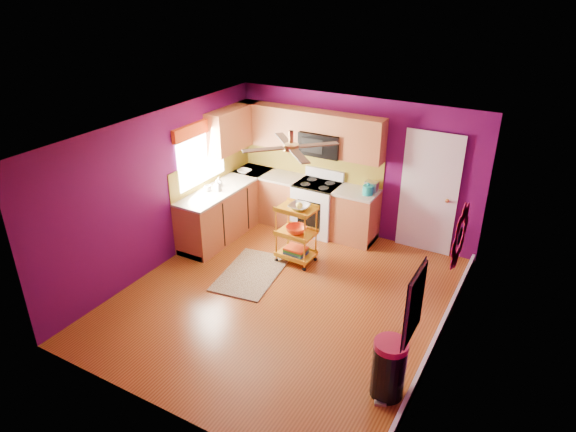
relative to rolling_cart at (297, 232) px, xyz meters
The scene contains 18 objects.
ground 1.21m from the rolling_cart, 71.08° to the right, with size 5.00×5.00×0.00m, color brown.
room_envelope 1.52m from the rolling_cart, 69.73° to the right, with size 4.54×5.04×2.52m.
lower_cabinets 1.29m from the rolling_cart, 141.23° to the left, with size 2.81×2.31×0.94m.
electric_range 1.18m from the rolling_cart, 99.90° to the left, with size 0.76×0.66×1.13m.
upper_cabinetry 1.92m from the rolling_cart, 127.70° to the left, with size 2.80×2.30×1.26m.
left_window 2.21m from the rolling_cart, behind, with size 0.08×1.35×1.08m.
panel_door 2.28m from the rolling_cart, 40.52° to the left, with size 0.95×0.11×2.15m.
right_wall_art 3.04m from the rolling_cart, 27.73° to the right, with size 0.04×2.74×1.04m.
ceiling_fan 1.94m from the rolling_cart, 66.88° to the right, with size 1.01×1.01×0.26m.
shag_rug 0.99m from the rolling_cart, 122.49° to the right, with size 0.84×1.38×0.02m, color black.
rolling_cart is the anchor object (origin of this frame).
trash_can 3.11m from the rolling_cart, 41.98° to the right, with size 0.50×0.50×0.74m.
teal_kettle 1.45m from the rolling_cart, 56.87° to the left, with size 0.18×0.18×0.21m.
toaster 1.58m from the rolling_cart, 60.22° to the left, with size 0.22×0.15×0.18m, color beige.
soap_bottle_a 1.64m from the rolling_cart, behind, with size 0.09×0.10×0.21m, color #EA3F72.
soap_bottle_b 1.74m from the rolling_cart, behind, with size 0.13×0.13×0.17m, color white.
counter_dish 1.95m from the rolling_cart, 149.38° to the left, with size 0.24×0.24×0.06m, color white.
counter_cup 1.76m from the rolling_cart, behind, with size 0.13×0.13×0.10m, color white.
Camera 1 is at (3.14, -5.46, 4.42)m, focal length 32.00 mm.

